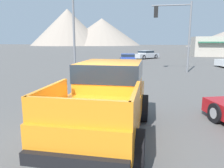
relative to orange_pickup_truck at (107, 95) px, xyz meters
name	(u,v)px	position (x,y,z in m)	size (l,w,h in m)	color
ground_plane	(93,141)	(-0.23, -0.66, -1.13)	(320.00, 320.00, 0.00)	#5B5956
orange_pickup_truck	(107,95)	(0.00, 0.00, 0.00)	(2.40, 5.00, 2.01)	orange
parked_car_silver	(146,54)	(-0.50, 27.80, -0.51)	(4.14, 4.63, 1.23)	#B7BABF
parked_car_blue	(128,59)	(-2.13, 19.87, -0.54)	(2.43, 4.43, 1.16)	#334C9E
traffic_light_main	(175,24)	(2.64, 13.51, 2.86)	(3.24, 0.38, 5.77)	slate
street_lamp_post	(73,0)	(-3.88, 7.46, 3.98)	(0.90, 0.24, 8.65)	slate
storefront_building	(217,46)	(11.50, 36.54, 0.57)	(8.16, 6.68, 3.39)	#BCB2A3
distant_mountain_range	(179,30)	(12.46, 126.05, 7.38)	(164.91, 80.39, 21.89)	gray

